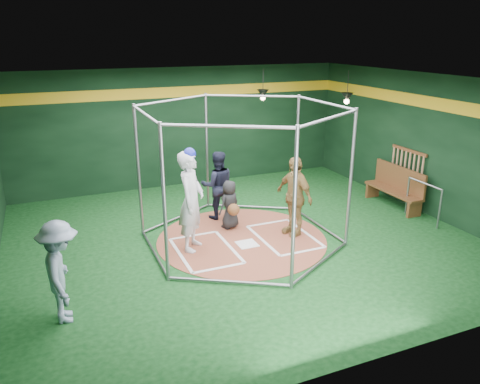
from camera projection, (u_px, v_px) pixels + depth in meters
name	position (u px, v px, depth m)	size (l,w,h in m)	color
room_shell	(242.00, 164.00, 9.97)	(10.10, 9.10, 3.53)	#0B3411
clay_disc	(242.00, 239.00, 10.53)	(3.80, 3.80, 0.01)	brown
home_plate	(247.00, 244.00, 10.26)	(0.43, 0.43, 0.01)	white
batter_box_left	(205.00, 250.00, 9.96)	(1.17, 1.77, 0.01)	white
batter_box_right	(284.00, 236.00, 10.66)	(1.17, 1.77, 0.01)	white
batting_cage	(242.00, 176.00, 10.05)	(4.05, 4.67, 3.00)	gray
bat_rack	(407.00, 167.00, 12.36)	(0.07, 1.25, 0.98)	brown
pendant_lamp_near	(263.00, 94.00, 13.60)	(0.34, 0.34, 0.90)	black
pendant_lamp_far	(347.00, 97.00, 12.87)	(0.34, 0.34, 0.90)	black
batter_figure	(191.00, 200.00, 9.74)	(0.86, 0.94, 2.21)	silver
visitor_leopard	(294.00, 196.00, 10.55)	(1.07, 0.45, 1.82)	tan
catcher_figure	(230.00, 205.00, 10.97)	(0.67, 0.67, 1.16)	black
umpire	(217.00, 185.00, 11.50)	(0.83, 0.64, 1.70)	black
bystander_blue	(61.00, 272.00, 7.34)	(1.10, 0.63, 1.70)	#8C9FB9
dugout_bench	(396.00, 186.00, 12.41)	(0.43, 1.86, 1.08)	brown
steel_railing	(424.00, 195.00, 11.41)	(0.05, 1.14, 0.98)	gray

